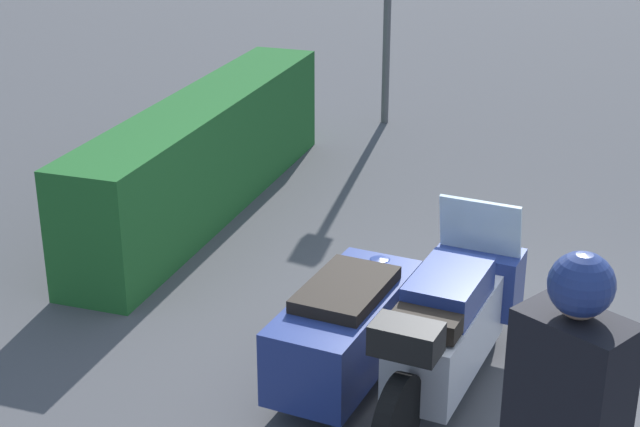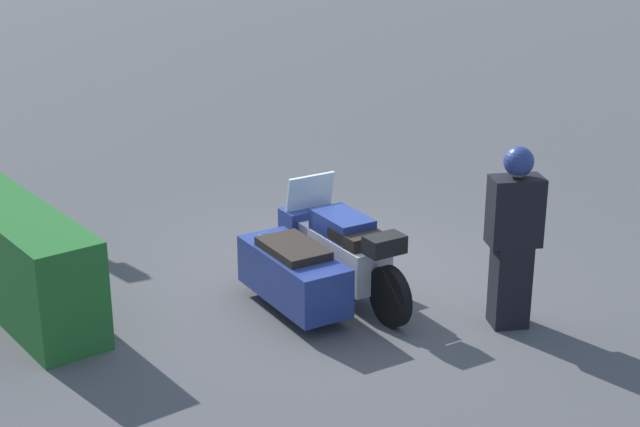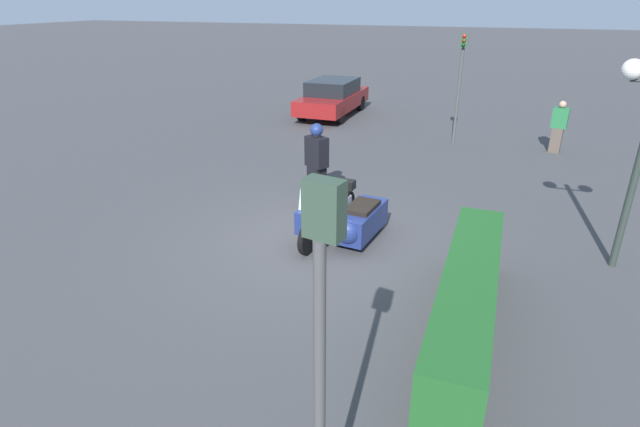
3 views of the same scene
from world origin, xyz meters
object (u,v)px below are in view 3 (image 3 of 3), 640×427
Objects in this scene: police_motorcycle at (344,217)px; officer_rider at (317,161)px; hedge_bush_curbside at (466,306)px; parked_car_background at (333,97)px; traffic_light_far at (460,74)px; traffic_light_near at (322,331)px; pedestrian_bystander at (558,127)px.

police_motorcycle is 1.30× the size of officer_rider.
parked_car_background is at bearing -153.78° from hedge_bush_curbside.
traffic_light_far reaches higher than hedge_bush_curbside.
police_motorcycle is 0.72× the size of traffic_light_near.
hedge_bush_curbside is (2.40, 2.50, 0.08)m from police_motorcycle.
pedestrian_bystander is (-6.29, 5.36, -0.19)m from officer_rider.
hedge_bush_curbside is at bearing -153.53° from parked_car_background.
traffic_light_far reaches higher than traffic_light_near.
officer_rider is at bearing -162.92° from parked_car_background.
police_motorcycle is 8.98m from pedestrian_bystander.
parked_car_background is 8.43m from pedestrian_bystander.
traffic_light_far is (-7.66, 1.20, 1.76)m from police_motorcycle.
traffic_light_near is 2.13× the size of pedestrian_bystander.
officer_rider is 1.18× the size of pedestrian_bystander.
parked_car_background is at bearing 83.48° from pedestrian_bystander.
traffic_light_far is at bearing -172.64° from hedge_bush_curbside.
police_motorcycle is 6.12m from traffic_light_near.
traffic_light_near is at bearing -14.97° from hedge_bush_curbside.
traffic_light_far reaches higher than pedestrian_bystander.
traffic_light_near is (7.29, 2.81, 1.21)m from officer_rider.
pedestrian_bystander is (-10.34, 1.69, 0.24)m from hedge_bush_curbside.
police_motorcycle is 0.70× the size of traffic_light_far.
officer_rider is 0.42× the size of parked_car_background.
officer_rider is 0.42× the size of hedge_bush_curbside.
officer_rider is at bearing -138.30° from police_motorcycle.
officer_rider is at bearing 150.62° from pedestrian_bystander.
police_motorcycle is at bearing 163.27° from pedestrian_bystander.
officer_rider is 5.48m from hedge_bush_curbside.
traffic_light_far is at bearing 13.03° from traffic_light_near.
traffic_light_near reaches higher than hedge_bush_curbside.
traffic_light_near is at bearing -1.23° from traffic_light_far.
parked_car_background is (-10.48, -3.85, 0.27)m from police_motorcycle.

